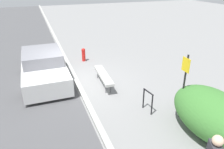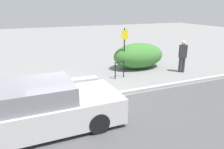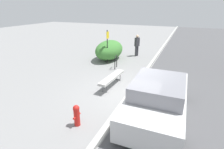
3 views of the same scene
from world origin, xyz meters
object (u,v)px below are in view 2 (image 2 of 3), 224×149
(pedestrian, at_px, (183,55))
(sign_post, at_px, (124,46))
(bike_rack, at_px, (120,68))
(parked_car_near, at_px, (39,108))
(bench, at_px, (71,81))

(pedestrian, bearing_deg, sign_post, 0.84)
(bike_rack, height_order, parked_car_near, parked_car_near)
(bench, xyz_separation_m, pedestrian, (6.02, 0.43, 0.44))
(sign_post, distance_m, pedestrian, 3.09)
(bike_rack, distance_m, sign_post, 1.44)
(bike_rack, distance_m, parked_car_near, 5.23)
(bench, distance_m, sign_post, 3.81)
(bench, xyz_separation_m, parked_car_near, (-1.49, -2.46, 0.17))
(bike_rack, bearing_deg, sign_post, 52.32)
(sign_post, relative_size, pedestrian, 1.36)
(bench, relative_size, pedestrian, 1.29)
(bench, xyz_separation_m, sign_post, (3.26, 1.73, 0.92))
(sign_post, bearing_deg, parked_car_near, -138.53)
(bench, height_order, bike_rack, bike_rack)
(bike_rack, xyz_separation_m, parked_car_near, (-4.06, -3.30, 0.14))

